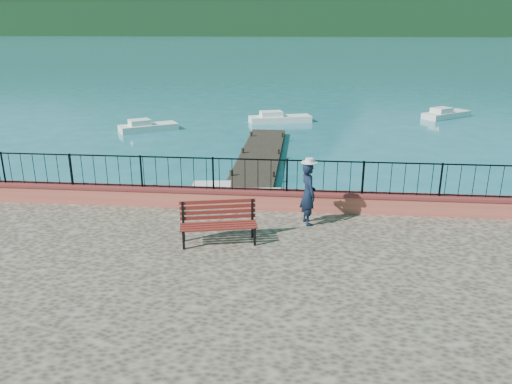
% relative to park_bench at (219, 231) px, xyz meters
% --- Properties ---
extents(ground, '(2000.00, 2000.00, 0.00)m').
position_rel_park_bench_xyz_m(ground, '(1.91, -1.13, -1.52)').
color(ground, '#19596B').
rests_on(ground, ground).
extents(parapet, '(28.00, 0.46, 0.58)m').
position_rel_park_bench_xyz_m(parapet, '(1.91, 2.57, -0.03)').
color(parapet, '#C85848').
rests_on(parapet, promenade).
extents(railing, '(27.00, 0.05, 0.95)m').
position_rel_park_bench_xyz_m(railing, '(1.91, 2.57, 0.74)').
color(railing, black).
rests_on(railing, parapet).
extents(dock, '(2.00, 16.00, 0.30)m').
position_rel_park_bench_xyz_m(dock, '(-0.09, 10.87, -1.37)').
color(dock, '#2D231C').
rests_on(dock, ground).
extents(far_forest, '(900.00, 60.00, 18.00)m').
position_rel_park_bench_xyz_m(far_forest, '(1.91, 298.87, 7.48)').
color(far_forest, black).
rests_on(far_forest, ground).
extents(foothills, '(900.00, 120.00, 44.00)m').
position_rel_park_bench_xyz_m(foothills, '(1.91, 358.87, 20.48)').
color(foothills, black).
rests_on(foothills, ground).
extents(park_bench, '(2.02, 1.04, 1.07)m').
position_rel_park_bench_xyz_m(park_bench, '(0.00, 0.00, 0.00)').
color(park_bench, black).
rests_on(park_bench, promenade).
extents(person, '(0.62, 0.75, 1.76)m').
position_rel_park_bench_xyz_m(person, '(2.24, 1.51, 0.56)').
color(person, black).
rests_on(person, promenade).
extents(hat, '(0.44, 0.44, 0.12)m').
position_rel_park_bench_xyz_m(hat, '(2.24, 1.51, 1.50)').
color(hat, silver).
rests_on(hat, person).
extents(boat_0, '(4.19, 1.76, 0.80)m').
position_rel_park_bench_xyz_m(boat_0, '(-0.72, 6.16, -1.12)').
color(boat_0, silver).
rests_on(boat_0, ground).
extents(boat_3, '(3.73, 3.06, 0.80)m').
position_rel_park_bench_xyz_m(boat_3, '(-7.83, 19.18, -1.12)').
color(boat_3, silver).
rests_on(boat_3, ground).
extents(boat_4, '(4.46, 2.49, 0.80)m').
position_rel_park_bench_xyz_m(boat_4, '(0.39, 23.02, -1.12)').
color(boat_4, silver).
rests_on(boat_4, ground).
extents(boat_5, '(3.92, 3.47, 0.80)m').
position_rel_park_bench_xyz_m(boat_5, '(12.39, 25.94, -1.12)').
color(boat_5, silver).
rests_on(boat_5, ground).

